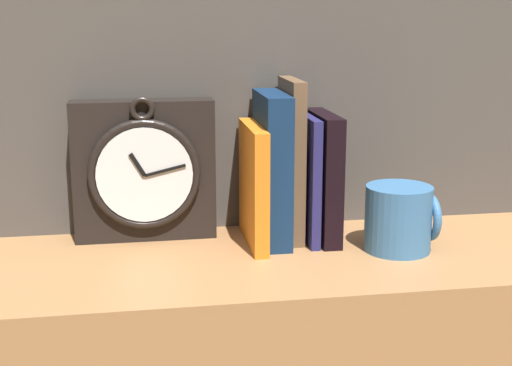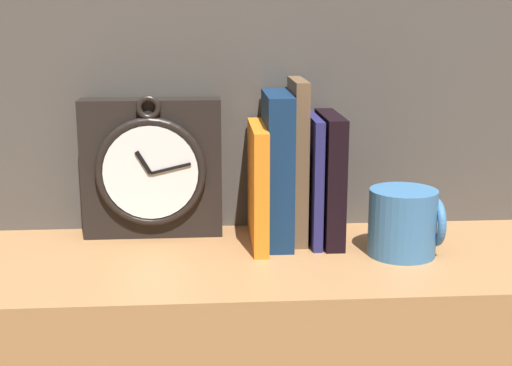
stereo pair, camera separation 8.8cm
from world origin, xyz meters
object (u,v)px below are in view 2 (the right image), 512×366
object	(u,v)px
book_slot0_orange	(258,185)
book_slot1_navy	(277,168)
book_slot4_black	(329,178)
book_slot3_navy	(313,179)
book_slot2_brown	(297,160)
clock	(152,168)
mug	(405,223)

from	to	relation	value
book_slot0_orange	book_slot1_navy	bearing A→B (deg)	16.68
book_slot1_navy	book_slot4_black	distance (m)	0.08
book_slot3_navy	book_slot1_navy	bearing A→B (deg)	-177.75
book_slot2_brown	book_slot4_black	world-z (taller)	book_slot2_brown
clock	book_slot1_navy	bearing A→B (deg)	-11.66
book_slot0_orange	book_slot2_brown	size ratio (longest dim) A/B	0.74
book_slot4_black	mug	size ratio (longest dim) A/B	1.88
book_slot1_navy	mug	world-z (taller)	book_slot1_navy
clock	book_slot2_brown	xyz separation A→B (m)	(0.21, -0.03, 0.01)
book_slot2_brown	book_slot3_navy	size ratio (longest dim) A/B	1.28
book_slot3_navy	book_slot4_black	xyz separation A→B (m)	(0.02, -0.00, 0.00)
book_slot3_navy	book_slot4_black	size ratio (longest dim) A/B	0.99
book_slot1_navy	mug	distance (m)	0.20
book_slot2_brown	book_slot4_black	bearing A→B (deg)	-13.50
book_slot2_brown	book_slot3_navy	bearing A→B (deg)	-22.71
book_slot4_black	mug	xyz separation A→B (m)	(0.09, -0.08, -0.05)
book_slot3_navy	mug	world-z (taller)	book_slot3_navy
book_slot4_black	book_slot2_brown	bearing A→B (deg)	166.50
book_slot1_navy	book_slot2_brown	xyz separation A→B (m)	(0.03, 0.01, 0.01)
book_slot4_black	mug	bearing A→B (deg)	-39.93
clock	book_slot4_black	xyz separation A→B (m)	(0.26, -0.04, -0.01)
clock	book_slot2_brown	world-z (taller)	book_slot2_brown
book_slot3_navy	book_slot4_black	world-z (taller)	book_slot4_black
book_slot1_navy	book_slot2_brown	bearing A→B (deg)	19.77
book_slot1_navy	mug	size ratio (longest dim) A/B	2.19
book_slot0_orange	book_slot4_black	bearing A→B (deg)	4.68
book_slot1_navy	book_slot4_black	bearing A→B (deg)	0.02
book_slot0_orange	book_slot2_brown	world-z (taller)	book_slot2_brown
book_slot0_orange	book_slot4_black	size ratio (longest dim) A/B	0.93
book_slot1_navy	book_slot4_black	world-z (taller)	book_slot1_navy
mug	clock	bearing A→B (deg)	161.86
book_slot3_navy	mug	size ratio (longest dim) A/B	1.85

